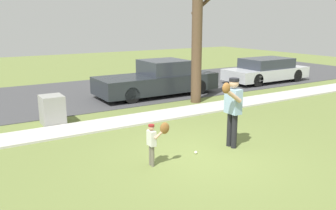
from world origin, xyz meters
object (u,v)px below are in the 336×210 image
person_child (155,137)px  street_tree_near (197,21)px  parked_sedan_silver (266,70)px  person_adult (232,105)px  utility_cabinet (52,110)px  baseball (196,152)px  parked_pickup_dark (158,80)px

person_child → street_tree_near: bearing=46.2°
street_tree_near → parked_sedan_silver: street_tree_near is taller
person_adult → person_child: (-2.21, -0.02, -0.44)m
street_tree_near → parked_sedan_silver: (5.84, 1.86, -2.51)m
person_adult → utility_cabinet: 5.62m
person_adult → baseball: (-1.03, 0.09, -1.07)m
person_adult → street_tree_near: (2.27, 4.61, 2.03)m
parked_sedan_silver → person_adult: bearing=38.6°
baseball → parked_sedan_silver: bearing=35.0°
parked_pickup_dark → street_tree_near: bearing=107.1°
person_adult → baseball: 1.49m
baseball → utility_cabinet: bearing=117.4°
baseball → parked_sedan_silver: parked_sedan_silver is taller
person_child → baseball: size_ratio=13.50×
person_child → parked_sedan_silver: parked_sedan_silver is taller
person_adult → parked_pickup_dark: bearing=-104.0°
baseball → street_tree_near: street_tree_near is taller
street_tree_near → person_adult: bearing=-116.2°
baseball → parked_pickup_dark: parked_pickup_dark is taller
person_child → street_tree_near: (4.47, 4.63, 2.47)m
parked_pickup_dark → person_child: bearing=59.5°
utility_cabinet → street_tree_near: size_ratio=0.15×
person_adult → utility_cabinet: bearing=-53.3°
utility_cabinet → parked_sedan_silver: size_ratio=0.20×
person_adult → parked_sedan_silver: size_ratio=0.39×
person_child → parked_sedan_silver: bearing=32.4°
utility_cabinet → street_tree_near: street_tree_near is taller
utility_cabinet → parked_sedan_silver: 11.60m
person_child → person_adult: bearing=0.6°
baseball → parked_pickup_dark: (2.70, 6.47, 0.64)m
utility_cabinet → street_tree_near: bearing=1.3°
baseball → utility_cabinet: utility_cabinet is taller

